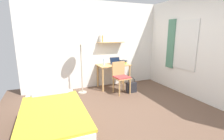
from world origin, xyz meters
TOP-DOWN VIEW (x-y plane):
  - ground_plane at (0.00, 0.00)m, footprint 5.28×5.28m
  - wall_back at (0.00, 2.02)m, footprint 4.40×0.27m
  - wall_right at (2.02, 0.04)m, footprint 0.10×4.40m
  - bed at (-1.47, -0.17)m, footprint 0.99×1.89m
  - desk at (0.41, 1.70)m, footprint 0.97×0.58m
  - desk_chair at (0.42, 1.19)m, footprint 0.46×0.45m
  - standing_lamp at (-0.60, 1.58)m, footprint 0.37×0.37m
  - laptop at (0.49, 1.73)m, footprint 0.33×0.23m
  - water_bottle at (0.09, 1.66)m, footprint 0.06×0.06m
  - book_stack at (0.72, 1.66)m, footprint 0.19×0.24m
  - handbag at (0.70, 1.06)m, footprint 0.29×0.12m

SIDE VIEW (x-z plane):
  - ground_plane at x=0.00m, z-range 0.00..0.00m
  - handbag at x=0.70m, z-range -0.06..0.38m
  - bed at x=-1.47m, z-range -0.03..0.51m
  - desk_chair at x=0.42m, z-range 0.05..0.93m
  - desk at x=0.41m, z-range 0.22..0.95m
  - laptop at x=0.49m, z-range 0.68..0.89m
  - book_stack at x=0.72m, z-range 0.73..0.85m
  - water_bottle at x=0.09m, z-range 0.73..0.94m
  - wall_back at x=0.00m, z-range 0.00..2.60m
  - wall_right at x=2.02m, z-range 0.00..2.60m
  - standing_lamp at x=-0.60m, z-range 0.60..2.21m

